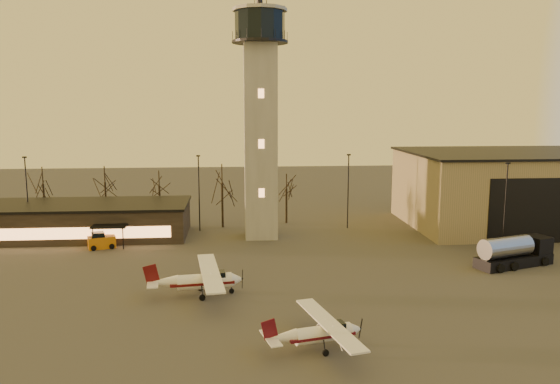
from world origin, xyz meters
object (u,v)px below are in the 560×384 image
Objects in this scene: cessna_rear at (206,284)px; fuel_truck at (514,254)px; hangar at (519,189)px; service_cart at (101,242)px; control_tower at (260,108)px; terminal at (88,220)px; cessna_front at (325,336)px.

fuel_truck is (31.54, 6.32, 0.20)m from cessna_rear.
hangar is 8.97× the size of service_cart.
terminal is at bearing 174.85° from control_tower.
cessna_front is 2.84× the size of service_cart.
service_cart is at bearing -63.58° from terminal.
control_tower is 1.07× the size of hangar.
fuel_truck is at bearing -30.19° from control_tower.
hangar is at bearing -11.41° from service_cart.
hangar reaches higher than service_cart.
cessna_front is at bearing -72.41° from service_cart.
fuel_truck is at bearing -33.41° from service_cart.
cessna_front is 1.07× the size of fuel_truck.
control_tower reaches higher than cessna_front.
hangar is 2.67× the size of cessna_rear.
terminal is 2.21× the size of cessna_rear.
service_cart is (-44.66, 10.87, -0.54)m from fuel_truck.
terminal is 6.90m from service_cart.
control_tower reaches higher than cessna_rear.
cessna_rear is 21.63m from service_cart.
cessna_rear is at bearing -105.44° from control_tower.
service_cart is at bearing 120.22° from cessna_rear.
terminal is at bearing 112.03° from cessna_front.
hangar is at bearing 34.28° from cessna_front.
hangar is 1.20× the size of terminal.
control_tower is 37.90m from hangar.
hangar reaches higher than cessna_rear.
hangar reaches higher than fuel_truck.
hangar is at bearing 42.62° from fuel_truck.
control_tower is at bearing -5.15° from terminal.
control_tower is 2.84× the size of cessna_rear.
service_cart is (-13.12, 17.19, -0.34)m from cessna_rear.
cessna_front is 14.36m from cessna_rear.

